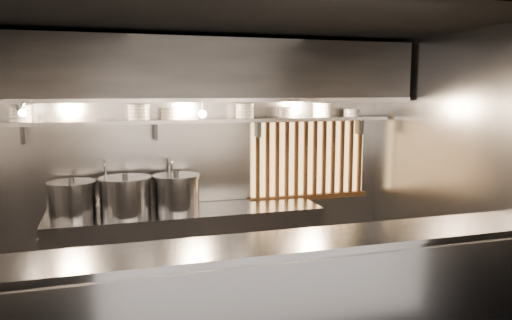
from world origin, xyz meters
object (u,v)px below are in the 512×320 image
stock_pot_left (126,196)px  stock_pot_mid (72,199)px  stock_pot_right (177,193)px  heat_lamp (19,107)px  pendant_bulb (202,114)px

stock_pot_left → stock_pot_mid: 0.54m
stock_pot_right → stock_pot_left: bearing=-175.1°
heat_lamp → pendant_bulb: (1.80, 0.35, -0.11)m
pendant_bulb → stock_pot_left: (-0.86, -0.08, -0.85)m
stock_pot_left → stock_pot_right: size_ratio=1.00×
pendant_bulb → stock_pot_right: 0.91m
pendant_bulb → heat_lamp: bearing=-169.0°
heat_lamp → stock_pot_mid: 1.10m
stock_pot_left → stock_pot_right: (0.55, 0.05, -0.00)m
pendant_bulb → stock_pot_left: 1.21m
stock_pot_mid → heat_lamp: bearing=-140.9°
heat_lamp → stock_pot_left: bearing=15.8°
pendant_bulb → stock_pot_left: pendant_bulb is taller
pendant_bulb → stock_pot_mid: pendant_bulb is taller
stock_pot_mid → stock_pot_right: 1.09m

